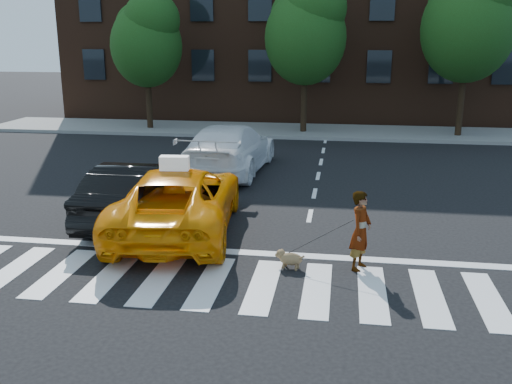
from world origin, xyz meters
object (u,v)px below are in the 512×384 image
Objects in this scene: tree_right at (470,17)px; woman at (361,231)px; dog at (289,258)px; tree_left at (147,37)px; white_suv at (230,149)px; tree_mid at (306,27)px; black_sedan at (137,191)px; taxi at (178,200)px.

tree_right reaches higher than woman.
woman reaches higher than dog.
dog is (-6.15, -16.08, -5.05)m from tree_right.
tree_left is 4.06× the size of woman.
white_suv is 9.12× the size of dog.
tree_mid is 16.56m from woman.
black_sedan is 5.57m from white_suv.
black_sedan is (-3.20, -13.56, -4.11)m from tree_mid.
tree_left reaches higher than dog.
white_suv is at bearing -96.32° from taxi.
tree_left is 14.52m from tree_right.
dog is (8.35, -16.08, -4.23)m from tree_left.
tree_left reaches higher than woman.
taxi is (5.57, -14.24, -3.67)m from tree_left.
taxi is at bearing -122.11° from tree_right.
black_sedan is at bearing -126.97° from tree_right.
white_suv is (5.57, -8.13, -3.62)m from tree_left.
dog is (-1.39, -0.18, -0.59)m from woman.
tree_mid is at bearing -103.01° from black_sedan.
tree_right is at bearing 6.17° from woman.
tree_left is 1.44× the size of black_sedan.
tree_mid is 1.28× the size of taxi.
white_suv is 8.82m from woman.
dog is at bearing -110.92° from tree_right.
black_sedan is at bearing -72.42° from tree_left.
black_sedan is 0.79× the size of white_suv.
woman is (2.24, -15.90, -4.05)m from tree_mid.
tree_right is at bearing -0.00° from tree_mid.
tree_mid is at bearing 180.00° from tree_right.
dog is at bearing 120.20° from woman.
black_sedan reaches higher than dog.
tree_right reaches higher than black_sedan.
tree_right is 4.81× the size of woman.
tree_left reaches higher than black_sedan.
woman is at bearing 157.06° from black_sedan.
taxi is 3.39m from dog.
tree_left is at bearing 54.34° from woman.
white_suv reaches higher than dog.
white_suv is at bearing -102.89° from black_sedan.
tree_right is 17.40m from taxi.
taxi is 8.89× the size of dog.
taxi is 6.11m from white_suv.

